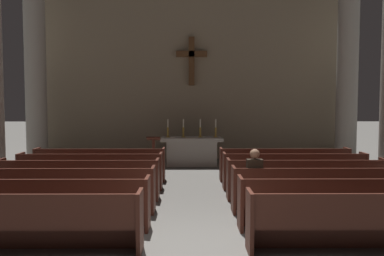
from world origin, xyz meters
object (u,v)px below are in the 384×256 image
at_px(pew_left_row_1, 18,222).
at_px(pew_left_row_4, 79,179).
at_px(pew_left_row_5, 91,171).
at_px(pew_right_row_1, 371,222).
at_px(pew_right_row_6, 284,164).
at_px(column_right_third, 347,76).
at_px(lectern, 154,155).
at_px(column_left_third, 36,76).
at_px(pew_right_row_3, 322,189).
at_px(candlestick_inner_left, 183,132).
at_px(pew_left_row_2, 45,204).
at_px(pew_right_row_2, 343,203).
at_px(pew_right_row_4, 306,179).
at_px(candlestick_outer_right, 216,132).
at_px(pew_right_row_5, 294,171).
at_px(lone_worshipper, 254,179).
at_px(pew_left_row_6, 100,164).
at_px(candlestick_outer_left, 168,132).
at_px(altar, 192,151).
at_px(candlestick_inner_right, 200,132).
at_px(pew_left_row_3, 64,190).

height_order(pew_left_row_1, pew_left_row_4, same).
height_order(pew_left_row_1, pew_left_row_5, same).
height_order(pew_right_row_1, pew_right_row_6, same).
xyz_separation_m(column_right_third, lectern, (-6.80, -1.32, -2.65)).
distance_m(pew_left_row_1, column_left_third, 9.36).
bearing_deg(pew_right_row_3, candlestick_inner_left, 115.66).
xyz_separation_m(pew_left_row_4, pew_left_row_5, (0.00, 1.11, 0.00)).
bearing_deg(pew_left_row_2, pew_right_row_6, 40.05).
distance_m(pew_right_row_2, pew_right_row_4, 2.22).
height_order(pew_right_row_6, candlestick_outer_right, candlestick_outer_right).
xyz_separation_m(pew_left_row_2, pew_right_row_5, (5.29, 3.34, 0.00)).
relative_size(pew_right_row_1, lone_worshipper, 2.80).
distance_m(column_left_third, column_right_third, 11.08).
height_order(pew_left_row_6, pew_right_row_5, same).
bearing_deg(pew_left_row_2, pew_right_row_5, 32.23).
relative_size(column_right_third, candlestick_outer_left, 10.21).
height_order(pew_left_row_4, candlestick_inner_left, candlestick_inner_left).
height_order(pew_right_row_4, pew_right_row_5, same).
bearing_deg(pew_left_row_1, pew_left_row_5, 90.00).
xyz_separation_m(pew_left_row_1, pew_right_row_5, (5.29, 4.45, 0.00)).
bearing_deg(pew_left_row_1, pew_right_row_1, 0.00).
height_order(pew_right_row_5, candlestick_inner_left, candlestick_inner_left).
distance_m(pew_right_row_6, candlestick_outer_left, 4.54).
bearing_deg(altar, candlestick_inner_right, 0.00).
relative_size(pew_left_row_6, lone_worshipper, 2.80).
relative_size(pew_right_row_3, candlestick_outer_left, 5.75).
height_order(pew_right_row_1, pew_right_row_2, same).
distance_m(pew_right_row_3, candlestick_inner_right, 6.61).
height_order(column_right_third, candlestick_outer_left, column_right_third).
height_order(pew_left_row_4, pew_right_row_4, same).
relative_size(pew_right_row_1, pew_right_row_4, 1.00).
distance_m(pew_right_row_6, candlestick_inner_right, 3.72).
bearing_deg(pew_left_row_6, altar, 46.58).
xyz_separation_m(pew_left_row_5, lectern, (1.39, 2.71, 0.07)).
height_order(altar, lone_worshipper, lone_worshipper).
relative_size(pew_right_row_6, lone_worshipper, 2.80).
distance_m(pew_right_row_3, candlestick_inner_left, 6.84).
bearing_deg(lone_worshipper, lectern, 117.07).
distance_m(pew_left_row_3, pew_left_row_5, 2.22).
bearing_deg(column_left_third, candlestick_inner_right, -1.22).
distance_m(pew_left_row_2, pew_right_row_6, 6.91).
xyz_separation_m(pew_left_row_6, pew_right_row_1, (5.29, -5.56, 0.00)).
height_order(pew_left_row_4, pew_left_row_5, same).
xyz_separation_m(pew_left_row_6, pew_right_row_2, (5.29, -4.45, 0.00)).
xyz_separation_m(pew_right_row_4, column_right_third, (2.90, 5.14, 2.72)).
bearing_deg(pew_left_row_1, pew_left_row_2, 90.00).
height_order(pew_right_row_6, candlestick_inner_right, candlestick_inner_right).
height_order(column_right_third, candlestick_inner_left, column_right_third).
bearing_deg(lone_worshipper, pew_right_row_3, -1.58).
distance_m(pew_right_row_2, lone_worshipper, 1.83).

